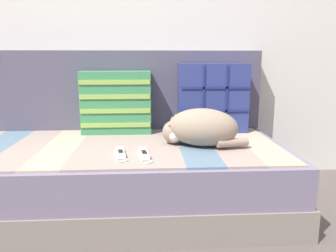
{
  "coord_description": "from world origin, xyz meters",
  "views": [
    {
      "loc": [
        0.18,
        -1.54,
        0.76
      ],
      "look_at": [
        0.28,
        0.02,
        0.43
      ],
      "focal_mm": 35.0,
      "sensor_mm": 36.0,
      "label": 1
    }
  ],
  "objects_px": {
    "throw_pillow_quilted": "(213,98)",
    "game_remote_near": "(144,154)",
    "throw_pillow_striped": "(116,102)",
    "couch": "(114,174)",
    "game_remote_far": "(121,153)",
    "sleeping_cat": "(199,128)"
  },
  "relations": [
    {
      "from": "throw_pillow_quilted",
      "to": "game_remote_near",
      "type": "relative_size",
      "value": 1.9
    },
    {
      "from": "throw_pillow_striped",
      "to": "throw_pillow_quilted",
      "type": "bearing_deg",
      "value": 0.05
    },
    {
      "from": "couch",
      "to": "throw_pillow_striped",
      "type": "xyz_separation_m",
      "value": [
        -0.0,
        0.24,
        0.35
      ]
    },
    {
      "from": "game_remote_far",
      "to": "throw_pillow_quilted",
      "type": "bearing_deg",
      "value": 42.49
    },
    {
      "from": "couch",
      "to": "sleeping_cat",
      "type": "relative_size",
      "value": 4.32
    },
    {
      "from": "throw_pillow_quilted",
      "to": "game_remote_far",
      "type": "distance_m",
      "value": 0.71
    },
    {
      "from": "couch",
      "to": "throw_pillow_quilted",
      "type": "xyz_separation_m",
      "value": [
        0.56,
        0.24,
        0.37
      ]
    },
    {
      "from": "throw_pillow_striped",
      "to": "game_remote_near",
      "type": "xyz_separation_m",
      "value": [
        0.16,
        -0.48,
        -0.17
      ]
    },
    {
      "from": "sleeping_cat",
      "to": "game_remote_near",
      "type": "relative_size",
      "value": 1.95
    },
    {
      "from": "couch",
      "to": "throw_pillow_striped",
      "type": "distance_m",
      "value": 0.42
    },
    {
      "from": "throw_pillow_quilted",
      "to": "sleeping_cat",
      "type": "relative_size",
      "value": 0.98
    },
    {
      "from": "couch",
      "to": "game_remote_far",
      "type": "bearing_deg",
      "value": -76.04
    },
    {
      "from": "throw_pillow_quilted",
      "to": "sleeping_cat",
      "type": "distance_m",
      "value": 0.36
    },
    {
      "from": "throw_pillow_quilted",
      "to": "game_remote_near",
      "type": "height_order",
      "value": "throw_pillow_quilted"
    },
    {
      "from": "throw_pillow_striped",
      "to": "game_remote_far",
      "type": "bearing_deg",
      "value": -83.07
    },
    {
      "from": "couch",
      "to": "sleeping_cat",
      "type": "distance_m",
      "value": 0.51
    },
    {
      "from": "throw_pillow_quilted",
      "to": "game_remote_far",
      "type": "bearing_deg",
      "value": -137.51
    },
    {
      "from": "sleeping_cat",
      "to": "throw_pillow_quilted",
      "type": "bearing_deg",
      "value": 68.28
    },
    {
      "from": "couch",
      "to": "game_remote_far",
      "type": "relative_size",
      "value": 9.14
    },
    {
      "from": "couch",
      "to": "throw_pillow_striped",
      "type": "bearing_deg",
      "value": 90.04
    },
    {
      "from": "throw_pillow_quilted",
      "to": "sleeping_cat",
      "type": "bearing_deg",
      "value": -111.72
    },
    {
      "from": "throw_pillow_striped",
      "to": "couch",
      "type": "bearing_deg",
      "value": -89.96
    }
  ]
}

